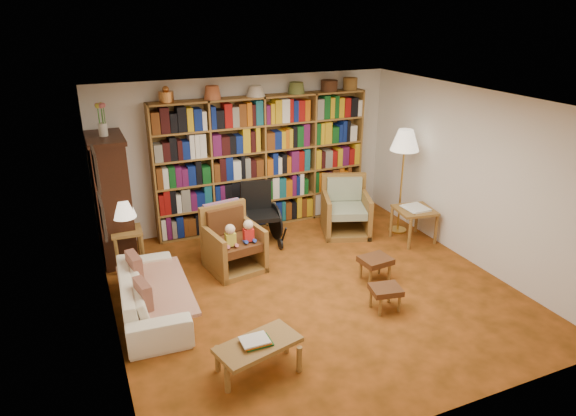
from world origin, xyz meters
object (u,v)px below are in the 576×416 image
armchair_leather (232,242)px  coffee_table (258,347)px  sofa (152,294)px  side_table_papers (415,213)px  floor_lamp (405,144)px  armchair_sage (343,211)px  footstool_a (376,262)px  footstool_b (386,291)px  wheelchair (260,215)px  side_table_lamp (127,239)px

armchair_leather → coffee_table: (-0.46, -2.32, -0.07)m
sofa → side_table_papers: size_ratio=2.76×
floor_lamp → coffee_table: bearing=-144.5°
armchair_leather → armchair_sage: 2.13m
footstool_a → sofa: bearing=172.4°
armchair_leather → floor_lamp: 3.13m
armchair_leather → footstool_a: armchair_leather is taller
footstool_a → footstool_b: bearing=-112.6°
armchair_sage → side_table_papers: armchair_sage is taller
wheelchair → armchair_leather: bearing=-136.4°
sofa → floor_lamp: (4.20, 0.88, 1.23)m
sofa → side_table_lamp: (-0.10, 1.34, 0.17)m
armchair_leather → footstool_a: 2.04m
floor_lamp → armchair_sage: bearing=156.0°
footstool_b → coffee_table: coffee_table is taller
coffee_table → armchair_sage: bearing=47.8°
side_table_papers → footstool_a: size_ratio=1.52×
armchair_leather → armchair_sage: (2.07, 0.47, -0.02)m
side_table_lamp → side_table_papers: size_ratio=0.89×
armchair_leather → armchair_sage: size_ratio=0.91×
armchair_leather → armchair_sage: armchair_sage is taller
sofa → armchair_leather: 1.50m
floor_lamp → side_table_lamp: bearing=173.9°
side_table_lamp → footstool_b: 3.67m
footstool_a → footstool_b: 0.73m
armchair_sage → wheelchair: 1.43m
side_table_lamp → wheelchair: 2.03m
sofa → armchair_leather: (1.28, 0.78, 0.11)m
footstool_b → sofa: bearing=158.2°
side_table_lamp → footstool_b: side_table_lamp is taller
armchair_leather → side_table_papers: 2.94m
side_table_papers → coffee_table: size_ratio=0.70×
armchair_sage → side_table_papers: (0.85, -0.78, 0.11)m
footstool_a → armchair_sage: bearing=76.1°
side_table_papers → footstool_b: (-1.54, -1.54, -0.21)m
footstool_a → wheelchair: bearing=119.4°
side_table_lamp → side_table_papers: (4.30, -0.87, 0.03)m
sofa → side_table_papers: (4.20, 0.47, 0.20)m
side_table_lamp → footstool_b: bearing=-41.0°
wheelchair → side_table_papers: (2.27, -0.94, 0.02)m
floor_lamp → footstool_b: 2.77m
armchair_sage → floor_lamp: floor_lamp is taller
armchair_leather → armchair_sage: bearing=12.8°
side_table_lamp → coffee_table: side_table_lamp is taller
sofa → side_table_lamp: size_ratio=3.09×
side_table_papers → side_table_lamp: bearing=168.6°
footstool_b → armchair_sage: bearing=73.5°
side_table_lamp → armchair_sage: (3.45, -0.08, -0.08)m
footstool_a → coffee_table: coffee_table is taller
side_table_papers → floor_lamp: bearing=90.0°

